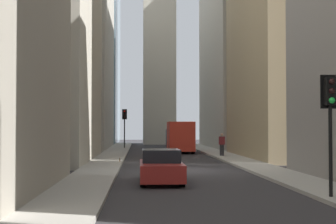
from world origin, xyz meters
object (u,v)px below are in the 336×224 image
object	(u,v)px
discarded_bottle	(120,160)
delivery_truck	(180,137)
sedan_red	(161,167)
pedestrian	(222,143)
traffic_light_foreground	(330,107)
traffic_light_midblock	(124,119)

from	to	relation	value
discarded_bottle	delivery_truck	bearing A→B (deg)	-19.71
sedan_red	discarded_bottle	distance (m)	11.61
pedestrian	sedan_red	bearing A→B (deg)	162.78
pedestrian	discarded_bottle	size ratio (longest dim) A/B	6.48
delivery_truck	discarded_bottle	xyz separation A→B (m)	(-13.91, 4.98, -1.21)
sedan_red	traffic_light_foreground	size ratio (longest dim) A/B	1.10
sedan_red	traffic_light_midblock	world-z (taller)	traffic_light_midblock
discarded_bottle	sedan_red	bearing A→B (deg)	-169.16
traffic_light_midblock	discarded_bottle	xyz separation A→B (m)	(-21.67, -0.34, -2.95)
traffic_light_foreground	discarded_bottle	size ratio (longest dim) A/B	14.53
traffic_light_midblock	discarded_bottle	size ratio (longest dim) A/B	15.40
delivery_truck	traffic_light_foreground	size ratio (longest dim) A/B	1.65
traffic_light_foreground	sedan_red	bearing A→B (deg)	42.81
sedan_red	traffic_light_foreground	xyz separation A→B (m)	(-5.61, -5.20, 2.36)
traffic_light_foreground	discarded_bottle	world-z (taller)	traffic_light_foreground
delivery_truck	traffic_light_midblock	xyz separation A→B (m)	(7.76, 5.32, 1.74)
delivery_truck	traffic_light_midblock	bearing A→B (deg)	34.44
delivery_truck	traffic_light_midblock	world-z (taller)	traffic_light_midblock
pedestrian	discarded_bottle	xyz separation A→B (m)	(-6.34, 7.68, -0.85)
delivery_truck	sedan_red	distance (m)	25.48
traffic_light_midblock	pedestrian	distance (m)	17.43
sedan_red	traffic_light_midblock	bearing A→B (deg)	4.36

